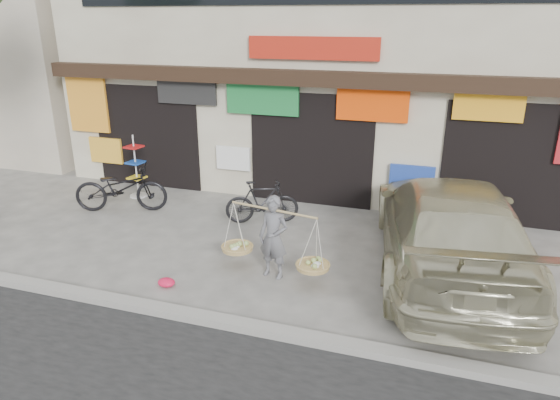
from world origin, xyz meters
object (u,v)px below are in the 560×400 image
(bike_0, at_px, (121,188))
(suv, at_px, (448,225))
(bike_1, at_px, (262,202))
(street_vendor, at_px, (274,241))
(display_rack, at_px, (136,172))

(bike_0, distance_m, suv, 7.37)
(bike_1, distance_m, suv, 4.06)
(bike_0, distance_m, bike_1, 3.43)
(street_vendor, xyz_separation_m, suv, (2.88, 1.26, 0.17))
(bike_1, bearing_deg, suv, -126.80)
(street_vendor, relative_size, suv, 0.33)
(bike_1, relative_size, display_rack, 1.01)
(bike_0, height_order, bike_1, bike_0)
(bike_1, height_order, suv, suv)
(street_vendor, xyz_separation_m, display_rack, (-4.67, 2.92, -0.04))
(bike_0, xyz_separation_m, display_rack, (-0.22, 0.99, 0.08))
(bike_1, bearing_deg, display_rack, 57.33)
(street_vendor, xyz_separation_m, bike_1, (-1.03, 2.26, -0.20))
(display_rack, bearing_deg, suv, -12.41)
(bike_0, height_order, suv, suv)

